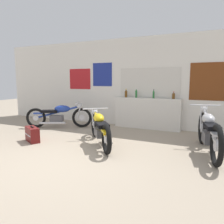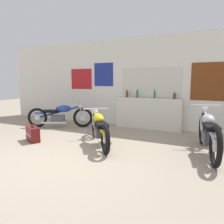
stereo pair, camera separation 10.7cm
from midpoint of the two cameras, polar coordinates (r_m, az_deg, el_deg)
The scene contains 11 objects.
ground_plane at distance 4.24m, azimuth -13.43°, elevation -12.31°, with size 24.00×24.00×0.00m, color gray.
wall_back at distance 7.09m, azimuth 5.30°, elevation 7.64°, with size 10.00×0.07×2.80m.
sill_counter at distance 6.78m, azimuth 9.82°, elevation -0.36°, with size 2.03×0.28×0.94m.
bottle_leftmost at distance 6.92m, azimuth 4.38°, elevation 4.82°, with size 0.08×0.08×0.27m.
bottle_left_center at distance 6.82m, azimuth 7.05°, elevation 4.84°, with size 0.06×0.06×0.30m.
bottle_center at distance 6.65m, azimuth 11.51°, elevation 4.56°, with size 0.06×0.06×0.27m.
bottle_right_center at distance 6.55m, azimuth 16.47°, elevation 4.09°, with size 0.08×0.08×0.21m.
motorcycle_blue at distance 7.05m, azimuth -13.01°, elevation -0.78°, with size 1.87×1.05×0.78m.
motorcycle_silver at distance 4.81m, azimuth 24.50°, elevation -4.89°, with size 0.72×2.13×0.94m.
motorcycle_yellow at distance 5.07m, azimuth -2.69°, elevation -4.12°, with size 1.39×1.68×0.77m.
hard_case_darkred at distance 5.68m, azimuth -19.49°, elevation -5.43°, with size 0.56×0.44×0.38m.
Camera 2 is at (2.62, -3.01, 1.48)m, focal length 35.00 mm.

